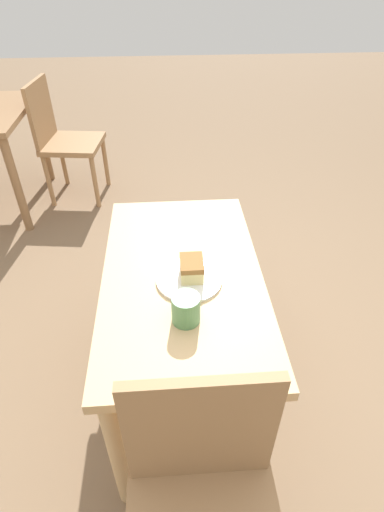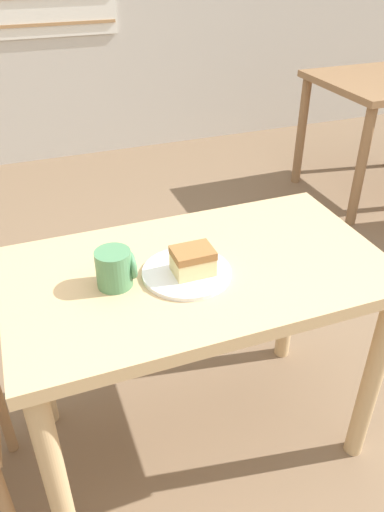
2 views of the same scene
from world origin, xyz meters
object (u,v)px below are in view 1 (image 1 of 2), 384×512
at_px(dining_table_near, 183,296).
at_px(chair_far_corner, 63,137).
at_px(cake_slice, 192,268).
at_px(chair_near_window, 204,512).
at_px(plate, 189,279).
at_px(coffee_mug, 186,308).

relative_size(dining_table_near, chair_far_corner, 1.15).
bearing_deg(cake_slice, chair_near_window, 178.63).
relative_size(chair_far_corner, cake_slice, 8.47).
xyz_separation_m(chair_far_corner, plate, (-1.99, -0.87, 0.22)).
bearing_deg(cake_slice, chair_far_corner, 23.96).
bearing_deg(dining_table_near, coffee_mug, -179.93).
relative_size(plate, cake_slice, 2.24).
relative_size(dining_table_near, chair_near_window, 1.15).
bearing_deg(chair_near_window, dining_table_near, 91.33).
distance_m(dining_table_near, coffee_mug, 0.29).
relative_size(plate, coffee_mug, 2.37).
height_order(dining_table_near, chair_near_window, chair_near_window).
bearing_deg(chair_near_window, coffee_mug, 91.92).
height_order(cake_slice, coffee_mug, coffee_mug).
distance_m(plate, coffee_mug, 0.20).
distance_m(chair_near_window, cake_slice, 0.76).
bearing_deg(dining_table_near, chair_far_corner, 23.45).
bearing_deg(coffee_mug, plate, -6.90).
xyz_separation_m(dining_table_near, cake_slice, (-0.03, -0.03, 0.17)).
height_order(dining_table_near, plate, plate).
relative_size(chair_near_window, chair_far_corner, 1.00).
distance_m(chair_far_corner, plate, 2.18).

